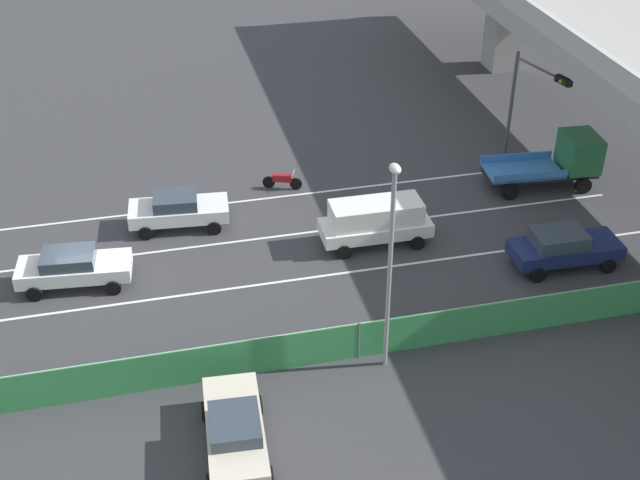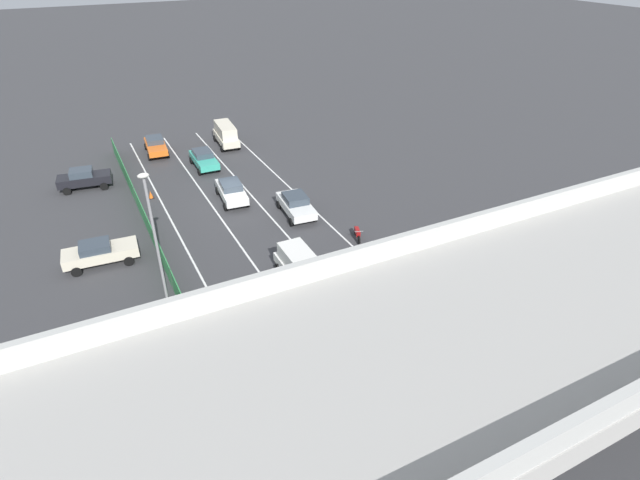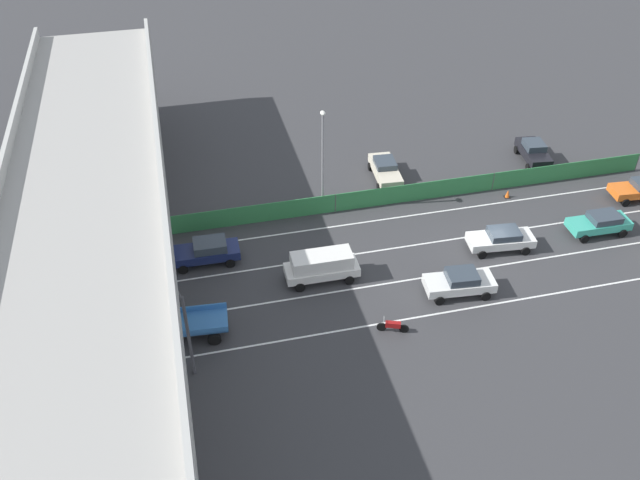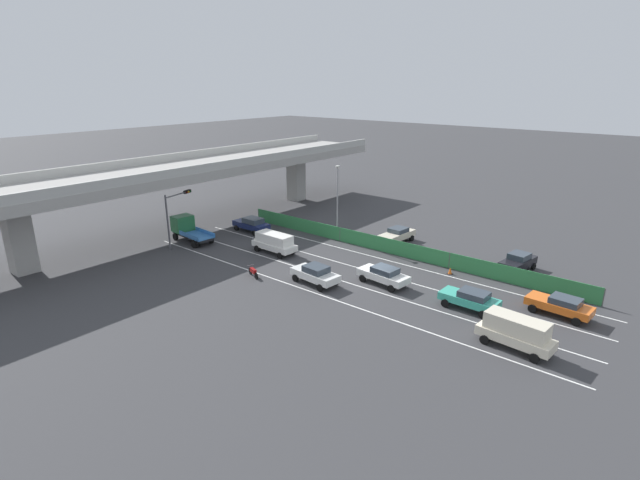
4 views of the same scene
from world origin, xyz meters
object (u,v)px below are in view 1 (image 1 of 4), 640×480
at_px(traffic_light, 531,94).
at_px(car_van_white, 376,220).
at_px(flatbed_truck_blue, 562,160).
at_px(car_sedan_white, 178,209).
at_px(car_sedan_navy, 563,247).
at_px(motorcycle, 282,180).
at_px(street_lamp, 391,252).
at_px(parked_sedan_cream, 235,431).
at_px(car_hatchback_white, 73,267).

bearing_deg(traffic_light, car_van_white, -61.83).
height_order(car_van_white, flatbed_truck_blue, flatbed_truck_blue).
relative_size(car_sedan_white, car_sedan_navy, 0.98).
bearing_deg(flatbed_truck_blue, motorcycle, -101.58).
bearing_deg(car_sedan_white, car_sedan_navy, 65.77).
bearing_deg(traffic_light, street_lamp, -41.21).
distance_m(parked_sedan_cream, street_lamp, 7.68).
relative_size(car_sedan_navy, street_lamp, 0.57).
bearing_deg(motorcycle, car_sedan_navy, 47.59).
height_order(parked_sedan_cream, street_lamp, street_lamp).
relative_size(flatbed_truck_blue, street_lamp, 0.69).
bearing_deg(car_sedan_navy, flatbed_truck_blue, 154.07).
height_order(car_sedan_navy, street_lamp, street_lamp).
xyz_separation_m(car_sedan_white, flatbed_truck_blue, (0.39, 18.64, 0.42)).
xyz_separation_m(flatbed_truck_blue, motorcycle, (-2.74, -13.38, -0.86)).
xyz_separation_m(car_van_white, motorcycle, (-5.76, -3.02, -0.71)).
bearing_deg(car_hatchback_white, traffic_light, 103.12).
bearing_deg(street_lamp, motorcycle, -175.59).
height_order(car_van_white, street_lamp, street_lamp).
relative_size(car_van_white, flatbed_truck_blue, 0.87).
distance_m(motorcycle, traffic_light, 12.82).
distance_m(motorcycle, street_lamp, 14.34).
distance_m(car_van_white, motorcycle, 6.54).
bearing_deg(car_van_white, motorcycle, -152.34).
bearing_deg(car_sedan_white, car_hatchback_white, -51.93).
xyz_separation_m(parked_sedan_cream, traffic_light, (-15.74, 17.10, 3.21)).
bearing_deg(car_hatchback_white, motorcycle, 121.15).
distance_m(car_van_white, flatbed_truck_blue, 10.79).
distance_m(car_hatchback_white, motorcycle, 11.53).
xyz_separation_m(flatbed_truck_blue, traffic_light, (-1.94, -1.12, 2.78)).
bearing_deg(car_sedan_navy, parked_sedan_cream, -64.28).
xyz_separation_m(car_hatchback_white, street_lamp, (7.65, 10.91, 3.97)).
xyz_separation_m(car_sedan_navy, parked_sedan_cream, (7.24, -15.03, -0.04)).
bearing_deg(car_sedan_navy, street_lamp, -64.78).
bearing_deg(parked_sedan_cream, motorcycle, 163.70).
bearing_deg(traffic_light, flatbed_truck_blue, 29.94).
relative_size(motorcycle, traffic_light, 0.32).
xyz_separation_m(car_sedan_navy, flatbed_truck_blue, (-6.56, 3.19, 0.39)).
xyz_separation_m(car_van_white, car_hatchback_white, (0.20, -12.87, -0.28)).
bearing_deg(flatbed_truck_blue, parked_sedan_cream, -52.85).
bearing_deg(parked_sedan_cream, traffic_light, 132.63).
bearing_deg(car_van_white, car_sedan_white, -112.34).
xyz_separation_m(flatbed_truck_blue, street_lamp, (10.87, -12.33, 3.54)).
xyz_separation_m(car_van_white, flatbed_truck_blue, (-3.01, 10.36, 0.16)).
distance_m(car_van_white, parked_sedan_cream, 13.35).
xyz_separation_m(car_sedan_white, motorcycle, (-2.36, 5.26, -0.44)).
relative_size(parked_sedan_cream, traffic_light, 0.82).
bearing_deg(motorcycle, parked_sedan_cream, -16.30).
bearing_deg(car_hatchback_white, flatbed_truck_blue, 97.88).
xyz_separation_m(car_hatchback_white, traffic_light, (-5.16, 22.12, 3.22)).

